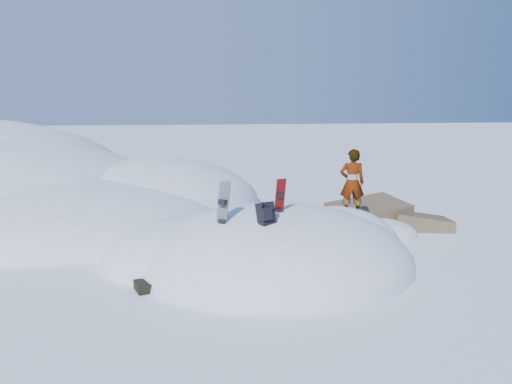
{
  "coord_description": "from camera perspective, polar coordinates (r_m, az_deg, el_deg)",
  "views": [
    {
      "loc": [
        -1.91,
        -11.87,
        4.23
      ],
      "look_at": [
        -0.46,
        0.3,
        1.83
      ],
      "focal_mm": 35.0,
      "sensor_mm": 36.0,
      "label": 1
    }
  ],
  "objects": [
    {
      "name": "person",
      "position": [
        13.71,
        10.93,
        1.04
      ],
      "size": [
        0.73,
        0.53,
        1.85
      ],
      "primitive_type": "imported",
      "rotation": [
        0.0,
        0.0,
        3.0
      ],
      "color": "slate",
      "rests_on": "snow_mound"
    },
    {
      "name": "snow_mound",
      "position": [
        12.95,
        1.29,
        -7.98
      ],
      "size": [
        8.0,
        6.0,
        3.0
      ],
      "color": "white",
      "rests_on": "ground"
    },
    {
      "name": "rock_outcrop",
      "position": [
        16.46,
        13.47,
        -4.06
      ],
      "size": [
        4.68,
        4.41,
        1.68
      ],
      "color": "brown",
      "rests_on": "ground"
    },
    {
      "name": "snowboard_dark",
      "position": [
        11.52,
        -3.86,
        -2.54
      ],
      "size": [
        0.4,
        0.4,
        1.55
      ],
      "rotation": [
        0.0,
        0.0,
        -0.74
      ],
      "color": "black",
      "rests_on": "snow_mound"
    },
    {
      "name": "ground",
      "position": [
        12.75,
        2.22,
        -8.3
      ],
      "size": [
        120.0,
        120.0,
        0.0
      ],
      "primitive_type": "plane",
      "color": "white",
      "rests_on": "ground"
    },
    {
      "name": "gear_pile",
      "position": [
        11.43,
        -11.5,
        -10.2
      ],
      "size": [
        0.97,
        0.76,
        0.25
      ],
      "rotation": [
        0.0,
        0.0,
        0.36
      ],
      "color": "black",
      "rests_on": "ground"
    },
    {
      "name": "backpack",
      "position": [
        11.22,
        1.14,
        -2.45
      ],
      "size": [
        0.49,
        0.54,
        0.6
      ],
      "rotation": [
        0.0,
        0.0,
        0.49
      ],
      "color": "black",
      "rests_on": "snow_mound"
    },
    {
      "name": "snowboard_red",
      "position": [
        11.9,
        2.69,
        -1.51
      ],
      "size": [
        0.32,
        0.3,
        1.33
      ],
      "rotation": [
        0.0,
        0.0,
        0.39
      ],
      "color": "#A90A09",
      "rests_on": "snow_mound"
    }
  ]
}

